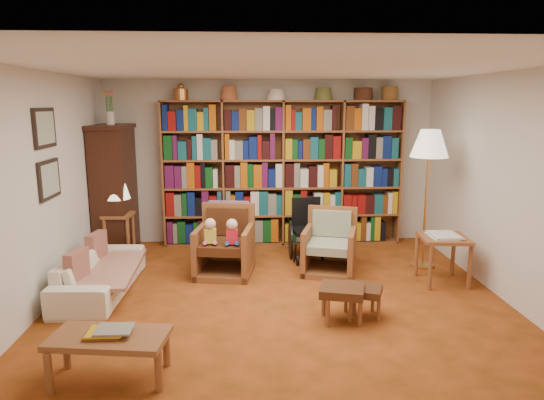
{
  "coord_description": "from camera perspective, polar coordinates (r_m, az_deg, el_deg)",
  "views": [
    {
      "loc": [
        -0.34,
        -4.98,
        2.16
      ],
      "look_at": [
        -0.05,
        0.6,
        1.04
      ],
      "focal_mm": 32.0,
      "sensor_mm": 36.0,
      "label": 1
    }
  ],
  "objects": [
    {
      "name": "floor",
      "position": [
        5.44,
        0.91,
        -12.03
      ],
      "size": [
        5.0,
        5.0,
        0.0
      ],
      "primitive_type": "plane",
      "color": "#A64519",
      "rests_on": "ground"
    },
    {
      "name": "ceiling",
      "position": [
        5.0,
        1.0,
        15.26
      ],
      "size": [
        5.0,
        5.0,
        0.0
      ],
      "primitive_type": "plane",
      "rotation": [
        3.14,
        0.0,
        0.0
      ],
      "color": "white",
      "rests_on": "wall_back"
    },
    {
      "name": "wall_back",
      "position": [
        7.54,
        -0.34,
        4.44
      ],
      "size": [
        5.0,
        0.0,
        5.0
      ],
      "primitive_type": "plane",
      "rotation": [
        1.57,
        0.0,
        0.0
      ],
      "color": "silver",
      "rests_on": "floor"
    },
    {
      "name": "wall_front",
      "position": [
        2.67,
        4.65,
        -8.65
      ],
      "size": [
        5.0,
        0.0,
        5.0
      ],
      "primitive_type": "plane",
      "rotation": [
        -1.57,
        0.0,
        0.0
      ],
      "color": "silver",
      "rests_on": "floor"
    },
    {
      "name": "wall_left",
      "position": [
        5.5,
        -25.99,
        0.69
      ],
      "size": [
        0.0,
        5.0,
        5.0
      ],
      "primitive_type": "plane",
      "rotation": [
        1.57,
        0.0,
        1.57
      ],
      "color": "silver",
      "rests_on": "floor"
    },
    {
      "name": "wall_right",
      "position": [
        5.81,
        26.4,
        1.16
      ],
      "size": [
        0.0,
        5.0,
        5.0
      ],
      "primitive_type": "plane",
      "rotation": [
        1.57,
        0.0,
        -1.57
      ],
      "color": "silver",
      "rests_on": "floor"
    },
    {
      "name": "bookshelf",
      "position": [
        7.4,
        1.27,
        3.68
      ],
      "size": [
        3.6,
        0.3,
        2.42
      ],
      "color": "brown",
      "rests_on": "floor"
    },
    {
      "name": "curio_cabinet",
      "position": [
        7.34,
        -18.03,
        1.35
      ],
      "size": [
        0.5,
        0.95,
        2.4
      ],
      "color": "#34160E",
      "rests_on": "floor"
    },
    {
      "name": "framed_pictures",
      "position": [
        5.72,
        -24.96,
        4.94
      ],
      "size": [
        0.03,
        0.52,
        0.97
      ],
      "color": "black",
      "rests_on": "wall_left"
    },
    {
      "name": "sofa",
      "position": [
        5.99,
        -19.56,
        -8.04
      ],
      "size": [
        1.66,
        0.69,
        0.48
      ],
      "primitive_type": "imported",
      "rotation": [
        0.0,
        0.0,
        1.54
      ],
      "color": "#EEE5CA",
      "rests_on": "floor"
    },
    {
      "name": "sofa_throw",
      "position": [
        5.95,
        -19.13,
        -7.49
      ],
      "size": [
        0.8,
        1.41,
        0.04
      ],
      "primitive_type": "cube",
      "rotation": [
        0.0,
        0.0,
        0.04
      ],
      "color": "beige",
      "rests_on": "sofa"
    },
    {
      "name": "cushion_left",
      "position": [
        6.28,
        -19.93,
        -5.14
      ],
      "size": [
        0.17,
        0.37,
        0.35
      ],
      "primitive_type": "cube",
      "rotation": [
        0.0,
        0.0,
        -0.18
      ],
      "color": "maroon",
      "rests_on": "sofa"
    },
    {
      "name": "cushion_right",
      "position": [
        5.65,
        -21.98,
        -7.12
      ],
      "size": [
        0.17,
        0.36,
        0.35
      ],
      "primitive_type": "cube",
      "rotation": [
        0.0,
        0.0,
        -0.2
      ],
      "color": "maroon",
      "rests_on": "sofa"
    },
    {
      "name": "side_table_lamp",
      "position": [
        7.13,
        -17.57,
        -2.96
      ],
      "size": [
        0.41,
        0.41,
        0.64
      ],
      "color": "brown",
      "rests_on": "floor"
    },
    {
      "name": "table_lamp",
      "position": [
        7.03,
        -17.82,
        1.13
      ],
      "size": [
        0.36,
        0.36,
        0.49
      ],
      "color": "gold",
      "rests_on": "side_table_lamp"
    },
    {
      "name": "armchair_leather",
      "position": [
        6.3,
        -5.6,
        -5.26
      ],
      "size": [
        0.8,
        0.83,
        0.89
      ],
      "color": "brown",
      "rests_on": "floor"
    },
    {
      "name": "armchair_sage",
      "position": [
        6.39,
        6.63,
        -5.55
      ],
      "size": [
        0.84,
        0.84,
        0.81
      ],
      "color": "brown",
      "rests_on": "floor"
    },
    {
      "name": "wheelchair",
      "position": [
        6.86,
        4.12,
        -3.65
      ],
      "size": [
        0.49,
        0.68,
        0.85
      ],
      "color": "black",
      "rests_on": "floor"
    },
    {
      "name": "floor_lamp",
      "position": [
        6.55,
        18.03,
        5.7
      ],
      "size": [
        0.48,
        0.48,
        1.83
      ],
      "color": "gold",
      "rests_on": "floor"
    },
    {
      "name": "side_table_papers",
      "position": [
        6.22,
        19.53,
        -4.87
      ],
      "size": [
        0.6,
        0.6,
        0.61
      ],
      "color": "brown",
      "rests_on": "floor"
    },
    {
      "name": "footstool_a",
      "position": [
        4.97,
        8.22,
        -10.76
      ],
      "size": [
        0.5,
        0.46,
        0.36
      ],
      "color": "#461F12",
      "rests_on": "floor"
    },
    {
      "name": "footstool_b",
      "position": [
        5.11,
        10.58,
        -10.6
      ],
      "size": [
        0.47,
        0.44,
        0.32
      ],
      "color": "#461F12",
      "rests_on": "floor"
    },
    {
      "name": "coffee_table",
      "position": [
        4.16,
        -18.61,
        -15.42
      ],
      "size": [
        0.96,
        0.57,
        0.43
      ],
      "color": "brown",
      "rests_on": "floor"
    }
  ]
}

